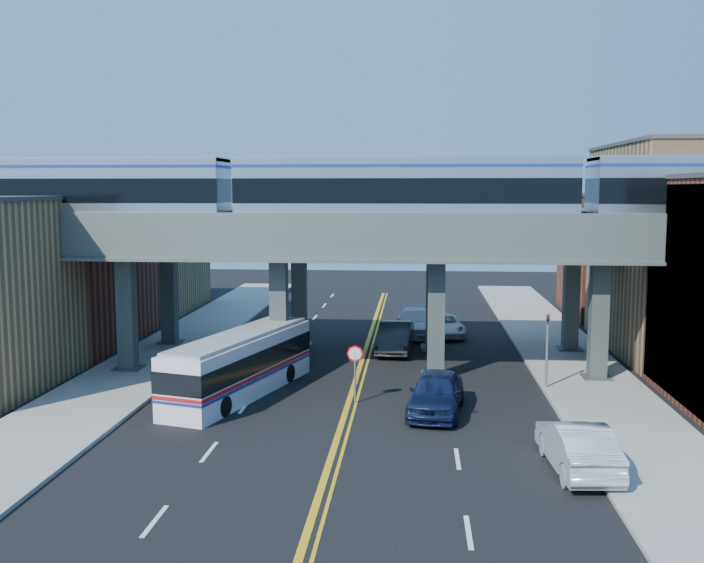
{
  "coord_description": "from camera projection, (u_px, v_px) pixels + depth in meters",
  "views": [
    {
      "loc": [
        2.96,
        -31.11,
        9.57
      ],
      "look_at": [
        -0.24,
        7.82,
        4.91
      ],
      "focal_mm": 40.0,
      "sensor_mm": 36.0,
      "label": 1
    }
  ],
  "objects": [
    {
      "name": "ground",
      "position": [
        342.0,
        423.0,
        32.16
      ],
      "size": [
        120.0,
        120.0,
        0.0
      ],
      "primitive_type": "plane",
      "color": "black",
      "rests_on": "ground"
    },
    {
      "name": "sidewalk_west",
      "position": [
        151.0,
        362.0,
        42.98
      ],
      "size": [
        5.0,
        70.0,
        0.16
      ],
      "primitive_type": "cube",
      "color": "gray",
      "rests_on": "ground"
    },
    {
      "name": "sidewalk_east",
      "position": [
        578.0,
        370.0,
        41.12
      ],
      "size": [
        5.0,
        70.0,
        0.16
      ],
      "primitive_type": "cube",
      "color": "gray",
      "rests_on": "ground"
    },
    {
      "name": "building_west_b",
      "position": [
        71.0,
        254.0,
        48.85
      ],
      "size": [
        8.0,
        14.0,
        11.0
      ],
      "primitive_type": "cube",
      "color": "brown",
      "rests_on": "ground"
    },
    {
      "name": "building_west_c",
      "position": [
        144.0,
        259.0,
        61.89
      ],
      "size": [
        8.0,
        10.0,
        8.0
      ],
      "primitive_type": "cube",
      "color": "#98794E",
      "rests_on": "ground"
    },
    {
      "name": "building_east_b",
      "position": [
        682.0,
        250.0,
        45.78
      ],
      "size": [
        8.0,
        14.0,
        12.0
      ],
      "primitive_type": "cube",
      "color": "#98794E",
      "rests_on": "ground"
    },
    {
      "name": "building_east_c",
      "position": [
        623.0,
        256.0,
        58.83
      ],
      "size": [
        8.0,
        10.0,
        9.0
      ],
      "primitive_type": "cube",
      "color": "brown",
      "rests_on": "ground"
    },
    {
      "name": "mural_panel",
      "position": [
        680.0,
        299.0,
        34.38
      ],
      "size": [
        0.1,
        9.5,
        9.5
      ],
      "primitive_type": "cube",
      "color": "teal",
      "rests_on": "ground"
    },
    {
      "name": "elevated_viaduct_near",
      "position": [
        357.0,
        250.0,
        39.31
      ],
      "size": [
        52.0,
        3.6,
        7.4
      ],
      "color": "#3A4342",
      "rests_on": "ground"
    },
    {
      "name": "elevated_viaduct_far",
      "position": [
        366.0,
        241.0,
        46.24
      ],
      "size": [
        52.0,
        3.6,
        7.4
      ],
      "color": "#3A4342",
      "rests_on": "ground"
    },
    {
      "name": "transit_train",
      "position": [
        404.0,
        191.0,
        38.77
      ],
      "size": [
        51.38,
        3.22,
        3.76
      ],
      "color": "black",
      "rests_on": "elevated_viaduct_near"
    },
    {
      "name": "stop_sign",
      "position": [
        355.0,
        364.0,
        34.9
      ],
      "size": [
        0.76,
        0.09,
        2.63
      ],
      "color": "slate",
      "rests_on": "ground"
    },
    {
      "name": "traffic_signal",
      "position": [
        547.0,
        343.0,
        37.08
      ],
      "size": [
        0.15,
        0.18,
        4.1
      ],
      "color": "slate",
      "rests_on": "ground"
    },
    {
      "name": "transit_bus",
      "position": [
        240.0,
        365.0,
        36.36
      ],
      "size": [
        5.2,
        10.86,
        2.73
      ],
      "rotation": [
        0.0,
        0.0,
        1.29
      ],
      "color": "silver",
      "rests_on": "ground"
    },
    {
      "name": "car_lane_a",
      "position": [
        436.0,
        393.0,
        33.35
      ],
      "size": [
        2.81,
        5.55,
        1.81
      ],
      "primitive_type": "imported",
      "rotation": [
        0.0,
        0.0,
        -0.13
      ],
      "color": "#111B3F",
      "rests_on": "ground"
    },
    {
      "name": "car_lane_b",
      "position": [
        395.0,
        337.0,
        45.88
      ],
      "size": [
        2.21,
        5.44,
        1.76
      ],
      "primitive_type": "imported",
      "rotation": [
        0.0,
        0.0,
        -0.07
      ],
      "color": "#2D2D2F",
      "rests_on": "ground"
    },
    {
      "name": "car_lane_c",
      "position": [
        444.0,
        325.0,
        51.02
      ],
      "size": [
        2.81,
        5.19,
        1.38
      ],
      "primitive_type": "imported",
      "rotation": [
        0.0,
        0.0,
        0.11
      ],
      "color": "silver",
      "rests_on": "ground"
    },
    {
      "name": "car_lane_d",
      "position": [
        415.0,
        322.0,
        51.16
      ],
      "size": [
        2.64,
        6.01,
        1.72
      ],
      "primitive_type": "imported",
      "rotation": [
        0.0,
        0.0,
        0.04
      ],
      "color": "silver",
      "rests_on": "ground"
    },
    {
      "name": "car_parked_curb",
      "position": [
        578.0,
        446.0,
        26.6
      ],
      "size": [
        2.16,
        5.31,
        1.71
      ],
      "primitive_type": "imported",
      "rotation": [
        0.0,
        0.0,
        3.21
      ],
      "color": "silver",
      "rests_on": "ground"
    }
  ]
}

